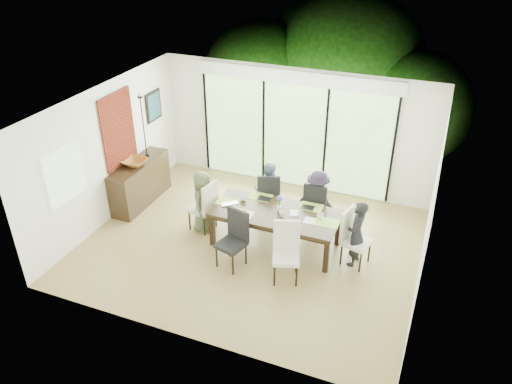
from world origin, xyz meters
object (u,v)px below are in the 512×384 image
at_px(person_far_left, 268,191).
at_px(person_right_end, 356,234).
at_px(person_left_end, 203,201).
at_px(chair_far_right, 317,204).
at_px(chair_near_left, 231,241).
at_px(cup_b, 282,214).
at_px(chair_near_right, 286,254).
at_px(cup_c, 320,216).
at_px(vase, 279,208).
at_px(chair_right_end, 357,238).
at_px(laptop, 230,205).
at_px(sideboard, 140,183).
at_px(cup_a, 243,198).
at_px(person_far_right, 317,201).
at_px(table_top, 276,213).
at_px(bowl, 135,162).
at_px(chair_left_end, 202,205).
at_px(chair_far_left, 269,195).

bearing_deg(person_far_left, person_right_end, 145.18).
bearing_deg(person_left_end, chair_far_right, -72.56).
bearing_deg(chair_near_left, cup_b, 64.98).
distance_m(chair_near_right, cup_c, 1.04).
xyz_separation_m(person_far_left, cup_b, (0.60, -0.93, 0.14)).
distance_m(person_far_left, vase, 0.94).
relative_size(chair_right_end, laptop, 3.33).
height_order(chair_near_right, sideboard, chair_near_right).
bearing_deg(vase, sideboard, 173.26).
bearing_deg(cup_a, chair_far_right, 29.25).
relative_size(person_left_end, person_far_right, 1.00).
distance_m(table_top, chair_near_left, 1.02).
height_order(chair_right_end, laptop, chair_right_end).
bearing_deg(person_left_end, person_right_end, -95.28).
distance_m(vase, bowl, 3.24).
relative_size(chair_left_end, bowl, 2.17).
distance_m(chair_left_end, person_right_end, 2.98).
bearing_deg(chair_far_left, bowl, -9.72).
relative_size(cup_c, sideboard, 0.07).
height_order(person_left_end, cup_a, person_left_end).
xyz_separation_m(vase, cup_a, (-0.75, 0.10, -0.01)).
relative_size(laptop, cup_b, 3.30).
bearing_deg(bowl, cup_c, -3.33).
bearing_deg(chair_right_end, cup_b, 108.39).
xyz_separation_m(table_top, chair_right_end, (1.50, -0.00, -0.16)).
bearing_deg(person_far_left, chair_left_end, 26.77).
distance_m(chair_left_end, person_left_end, 0.09).
relative_size(chair_near_left, bowl, 2.17).
xyz_separation_m(chair_far_left, chair_near_left, (-0.05, -1.72, 0.00)).
height_order(chair_far_left, person_far_right, person_far_right).
xyz_separation_m(cup_a, cup_b, (0.85, -0.25, -0.00)).
xyz_separation_m(table_top, chair_far_left, (-0.45, 0.85, -0.16)).
bearing_deg(cup_b, chair_near_right, -65.56).
bearing_deg(table_top, chair_far_right, 57.09).
height_order(chair_near_right, person_right_end, person_right_end).
height_order(table_top, chair_right_end, chair_right_end).
xyz_separation_m(vase, cup_c, (0.75, 0.05, -0.01)).
relative_size(chair_far_right, laptop, 3.33).
relative_size(chair_far_left, cup_b, 11.00).
distance_m(chair_near_left, cup_c, 1.64).
distance_m(table_top, cup_c, 0.81).
relative_size(chair_left_end, sideboard, 0.64).
height_order(chair_near_right, cup_c, chair_near_right).
bearing_deg(chair_far_right, chair_near_left, 59.46).
xyz_separation_m(person_far_left, cup_c, (1.25, -0.73, 0.15)).
distance_m(sideboard, bowl, 0.53).
bearing_deg(chair_near_right, chair_far_right, 69.98).
relative_size(chair_near_right, laptop, 3.33).
height_order(chair_far_left, chair_near_right, same).
relative_size(chair_right_end, sideboard, 0.64).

